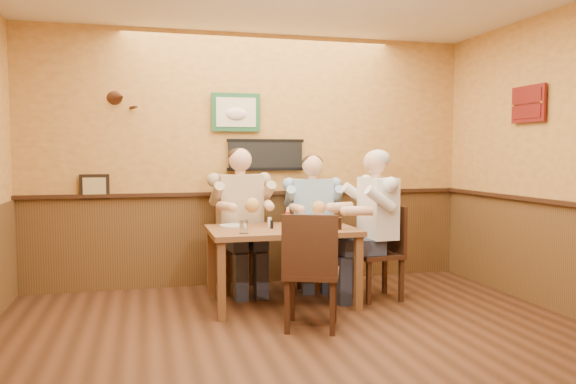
% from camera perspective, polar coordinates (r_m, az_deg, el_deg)
% --- Properties ---
extents(room, '(5.02, 5.03, 2.81)m').
position_cam_1_polar(room, '(4.11, 4.42, 6.97)').
color(room, '#351D0F').
rests_on(room, ground).
extents(dining_table, '(1.40, 0.90, 0.75)m').
position_cam_1_polar(dining_table, '(5.43, -0.64, -4.63)').
color(dining_table, brown).
rests_on(dining_table, ground).
extents(chair_back_left, '(0.48, 0.48, 0.96)m').
position_cam_1_polar(chair_back_left, '(6.03, -4.90, -5.50)').
color(chair_back_left, '#381F11').
rests_on(chair_back_left, ground).
extents(chair_back_right, '(0.48, 0.48, 0.91)m').
position_cam_1_polar(chair_back_right, '(6.27, 2.47, -5.35)').
color(chair_back_right, '#381F11').
rests_on(chair_back_right, ground).
extents(chair_right_end, '(0.46, 0.46, 0.94)m').
position_cam_1_polar(chair_right_end, '(5.74, 9.06, -6.09)').
color(chair_right_end, '#381F11').
rests_on(chair_right_end, ground).
extents(chair_near_side, '(0.59, 0.59, 0.98)m').
position_cam_1_polar(chair_near_side, '(4.75, 2.41, -7.95)').
color(chair_near_side, '#381F11').
rests_on(chair_near_side, ground).
extents(diner_tan_shirt, '(0.69, 0.69, 1.37)m').
position_cam_1_polar(diner_tan_shirt, '(6.00, -4.91, -3.57)').
color(diner_tan_shirt, '#C7AD89').
rests_on(diner_tan_shirt, ground).
extents(diner_blue_polo, '(0.68, 0.68, 1.30)m').
position_cam_1_polar(diner_blue_polo, '(6.24, 2.47, -3.58)').
color(diner_blue_polo, '#84A5C6').
rests_on(diner_blue_polo, ground).
extents(diner_white_elder, '(0.66, 0.66, 1.35)m').
position_cam_1_polar(diner_white_elder, '(5.71, 9.08, -4.08)').
color(diner_white_elder, silver).
rests_on(diner_white_elder, ground).
extents(water_glass_left, '(0.10, 0.10, 0.12)m').
position_cam_1_polar(water_glass_left, '(5.06, -4.50, -3.54)').
color(water_glass_left, white).
rests_on(water_glass_left, dining_table).
extents(water_glass_mid, '(0.09, 0.09, 0.14)m').
position_cam_1_polar(water_glass_mid, '(5.09, 2.19, -3.40)').
color(water_glass_mid, white).
rests_on(water_glass_mid, dining_table).
extents(cola_tumbler, '(0.09, 0.09, 0.11)m').
position_cam_1_polar(cola_tumbler, '(5.33, 5.02, -3.20)').
color(cola_tumbler, black).
rests_on(cola_tumbler, dining_table).
extents(hot_sauce_bottle, '(0.05, 0.05, 0.19)m').
position_cam_1_polar(hot_sauce_bottle, '(5.34, -0.03, -2.77)').
color(hot_sauce_bottle, red).
rests_on(hot_sauce_bottle, dining_table).
extents(salt_shaker, '(0.04, 0.04, 0.09)m').
position_cam_1_polar(salt_shaker, '(5.48, -1.89, -3.08)').
color(salt_shaker, white).
rests_on(salt_shaker, dining_table).
extents(pepper_shaker, '(0.03, 0.03, 0.08)m').
position_cam_1_polar(pepper_shaker, '(5.37, -1.66, -3.31)').
color(pepper_shaker, black).
rests_on(pepper_shaker, dining_table).
extents(plate_far_left, '(0.27, 0.27, 0.02)m').
position_cam_1_polar(plate_far_left, '(5.56, -5.69, -3.40)').
color(plate_far_left, silver).
rests_on(plate_far_left, dining_table).
extents(plate_far_right, '(0.32, 0.32, 0.02)m').
position_cam_1_polar(plate_far_right, '(5.77, 2.56, -3.12)').
color(plate_far_right, white).
rests_on(plate_far_right, dining_table).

